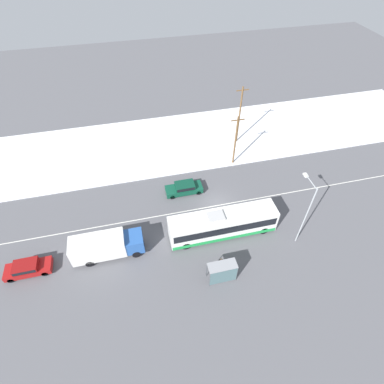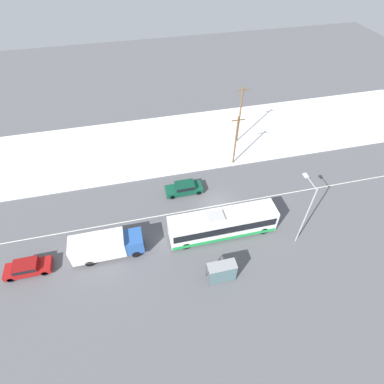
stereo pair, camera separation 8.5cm
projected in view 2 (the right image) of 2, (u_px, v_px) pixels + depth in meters
name	position (u px, v px, depth m)	size (l,w,h in m)	color
ground_plane	(218.00, 205.00, 37.39)	(120.00, 120.00, 0.00)	#56565B
snow_lot	(192.00, 139.00, 47.01)	(80.00, 14.86, 0.12)	white
lane_marking_center	(218.00, 205.00, 37.38)	(60.00, 0.12, 0.00)	silver
city_bus	(223.00, 224.00, 33.29)	(12.06, 2.57, 3.33)	white
box_truck	(106.00, 245.00, 31.36)	(7.47, 2.30, 2.83)	silver
sedan_car	(184.00, 188.00, 38.44)	(4.73, 1.80, 1.47)	#0F4733
parked_car_near_truck	(27.00, 267.00, 30.48)	(4.55, 1.80, 1.40)	maroon
pedestrian_at_stop	(221.00, 262.00, 30.65)	(0.57, 0.25, 1.59)	#23232D
bus_shelter	(222.00, 272.00, 29.11)	(2.86, 1.20, 2.40)	gray
streetlamp	(306.00, 208.00, 30.28)	(0.36, 2.51, 8.29)	#9EA3A8
utility_pole_roadside	(236.00, 140.00, 40.25)	(1.80, 0.24, 7.62)	brown
utility_pole_snowlot	(240.00, 115.00, 43.35)	(1.80, 0.24, 9.03)	brown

